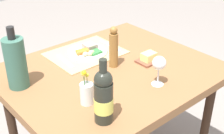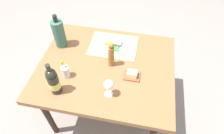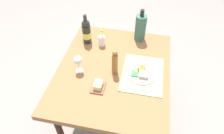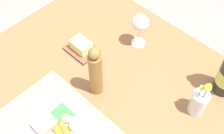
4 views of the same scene
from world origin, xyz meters
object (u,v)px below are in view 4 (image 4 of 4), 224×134
dining_table (107,102)px  flower_vase (199,101)px  dinner_plate (56,127)px  butter_dish (81,47)px  wine_glass (140,24)px  pepper_mill (96,72)px  fork (29,98)px

dining_table → flower_vase: flower_vase is taller
dinner_plate → butter_dish: (-0.20, 0.31, 0.00)m
wine_glass → butter_dish: bearing=-126.0°
flower_vase → pepper_mill: pepper_mill is taller
fork → wine_glass: size_ratio=1.26×
dinner_plate → fork: bearing=176.7°
fork → pepper_mill: size_ratio=0.84×
wine_glass → pepper_mill: (0.04, -0.29, -0.00)m
dining_table → dinner_plate: size_ratio=4.76×
butter_dish → pepper_mill: pepper_mill is taller
pepper_mill → fork: bearing=-126.0°
dining_table → butter_dish: 0.26m
wine_glass → flower_vase: flower_vase is taller
wine_glass → pepper_mill: 0.29m
flower_vase → dinner_plate: bearing=-127.3°
pepper_mill → dining_table: bearing=22.1°
fork → wine_glass: (0.11, 0.50, 0.11)m
wine_glass → dining_table: bearing=-73.6°
flower_vase → pepper_mill: (-0.33, -0.19, 0.05)m
dining_table → fork: size_ratio=5.66×
wine_glass → flower_vase: (0.37, -0.10, -0.06)m
fork → butter_dish: 0.30m
dining_table → dinner_plate: dinner_plate is taller
butter_dish → flower_vase: 0.52m
dining_table → dinner_plate: bearing=-95.8°
dining_table → butter_dish: butter_dish is taller
dining_table → wine_glass: 0.34m
dinner_plate → fork: (-0.17, 0.01, -0.01)m
fork → butter_dish: butter_dish is taller
pepper_mill → dinner_plate: bearing=-85.5°
dining_table → fork: (-0.19, -0.22, 0.08)m
butter_dish → pepper_mill: bearing=-26.6°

